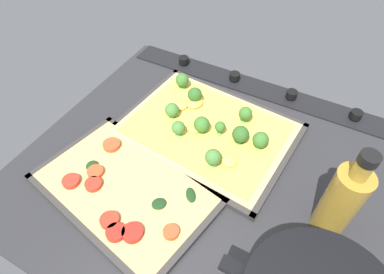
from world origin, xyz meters
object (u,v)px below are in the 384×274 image
Objects in this scene: broccoli_pizza at (207,127)px; veggie_pizza_back at (123,189)px; baking_tray_front at (206,131)px; oil_bottle at (342,200)px; baking_tray_back at (125,190)px.

veggie_pizza_back is at bearing 71.93° from broccoli_pizza.
oil_bottle reaches higher than baking_tray_front.
veggie_pizza_back is 1.80× the size of oil_bottle.
veggie_pizza_back is at bearing 18.40° from oil_bottle.
veggie_pizza_back is at bearing 83.58° from baking_tray_back.
baking_tray_front is 1.07× the size of broccoli_pizza.
oil_bottle is at bearing 161.48° from baking_tray_front.
broccoli_pizza is 1.06× the size of veggie_pizza_back.
baking_tray_back is at bearing 17.86° from oil_bottle.
broccoli_pizza is (-0.10, -0.09, 1.55)cm from baking_tray_front.
baking_tray_front is 1.05× the size of baking_tray_back.
baking_tray_back is 0.82cm from veggie_pizza_back.
oil_bottle reaches higher than veggie_pizza_back.
broccoli_pizza reaches higher than baking_tray_back.
broccoli_pizza reaches higher than veggie_pizza_back.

